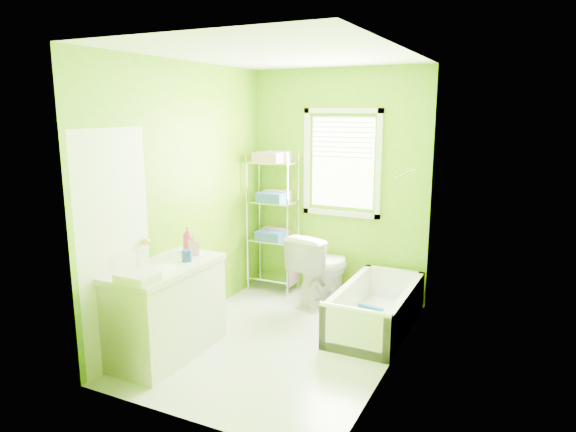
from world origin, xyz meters
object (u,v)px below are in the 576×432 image
at_px(bathtub, 375,315).
at_px(toilet, 321,268).
at_px(vanity, 166,307).
at_px(wire_shelf_unit, 275,207).

xyz_separation_m(bathtub, toilet, (-0.76, 0.44, 0.26)).
height_order(vanity, wire_shelf_unit, wire_shelf_unit).
relative_size(bathtub, vanity, 1.25).
bearing_deg(vanity, bathtub, 41.29).
height_order(toilet, vanity, vanity).
bearing_deg(vanity, wire_shelf_unit, 87.86).
bearing_deg(vanity, toilet, 66.93).
xyz_separation_m(bathtub, vanity, (-1.50, -1.32, 0.30)).
distance_m(toilet, wire_shelf_unit, 0.93).
xyz_separation_m(bathtub, wire_shelf_unit, (-1.43, 0.62, 0.87)).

